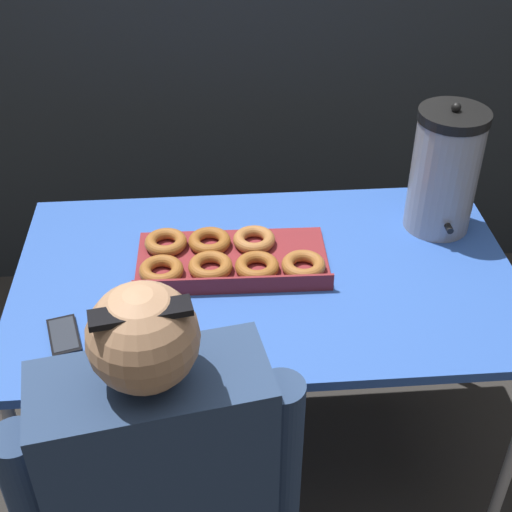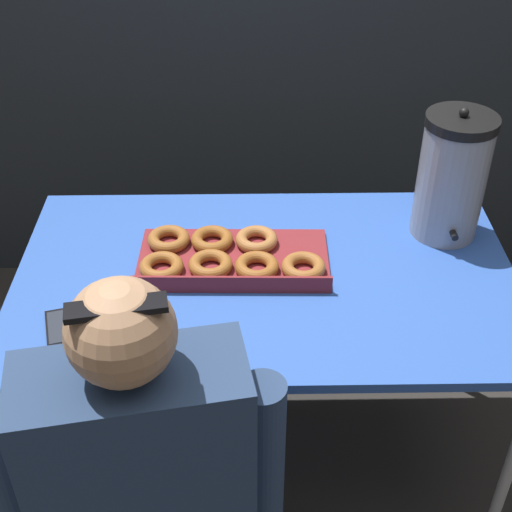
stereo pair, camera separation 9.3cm
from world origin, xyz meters
name	(u,v)px [view 2 (the right image)]	position (x,y,z in m)	size (l,w,h in m)	color
ground_plane	(264,453)	(0.00, 0.00, 0.00)	(12.00, 12.00, 0.00)	#2D2B28
folding_table	(266,287)	(0.00, 0.00, 0.72)	(1.37, 0.83, 0.77)	#2D56B2
donut_box	(228,257)	(-0.10, 0.05, 0.80)	(0.55, 0.30, 0.05)	maroon
coffee_urn	(452,177)	(0.53, 0.20, 0.96)	(0.20, 0.22, 0.39)	#939399
cell_phone	(61,327)	(-0.52, -0.22, 0.78)	(0.10, 0.15, 0.01)	black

